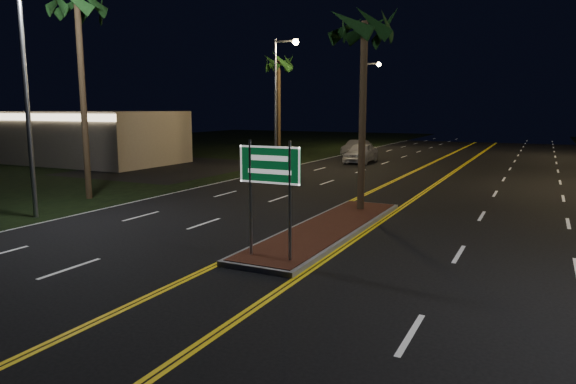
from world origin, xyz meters
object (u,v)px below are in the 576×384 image
Objects in this scene: palm_left_far at (279,63)px; car_near at (361,151)px; streetlight_left_mid at (280,88)px; palm_median at (365,27)px; streetlight_left_near at (31,68)px; car_far at (356,146)px; streetlight_left_far at (367,95)px; commercial_building at (83,137)px; median_island at (328,228)px; palm_left_near at (77,6)px; highway_sign at (270,176)px.

car_near is (6.47, 1.49, -6.83)m from palm_left_far.
streetlight_left_mid is 1.63× the size of car_near.
palm_median reaches higher than car_near.
streetlight_left_near is 26.28m from car_near.
streetlight_left_mid is at bearing -94.17° from car_far.
streetlight_left_far reaches higher than car_far.
car_far is at bearing 43.07° from commercial_building.
car_far is (17.08, 15.97, -1.22)m from commercial_building.
streetlight_left_near is (-10.61, -3.00, 5.57)m from median_island.
streetlight_left_mid reaches higher than palm_median.
palm_median is at bearing -20.05° from commercial_building.
median_island is 25.76m from palm_left_far.
commercial_building reaches higher than car_near.
median_island is 8.00m from palm_median.
commercial_building is 21.87m from car_near.
car_near reaches higher than median_island.
streetlight_left_far is at bearing 107.58° from palm_median.
car_near is (6.17, 21.49, -7.76)m from palm_left_near.
streetlight_left_mid reaches higher than car_far.
palm_median is (10.61, -13.50, 1.62)m from streetlight_left_mid.
streetlight_left_near is 32.37m from car_far.
streetlight_left_mid reaches higher than car_near.
highway_sign is at bearing -71.04° from car_far.
palm_median is at bearing 90.00° from median_island.
commercial_building is 19.25m from palm_left_near.
commercial_building is at bearing -156.24° from car_near.
streetlight_left_near is 1.92× the size of car_far.
car_far is at bearing 109.77° from car_near.
palm_left_near is 20.02m from palm_left_far.
palm_left_far is (-2.19, -16.00, 2.09)m from streetlight_left_far.
palm_left_far reaches higher than car_far.
palm_median is 27.75m from car_far.
streetlight_left_near is at bearing 173.53° from highway_sign.
palm_left_near is (-12.50, -2.50, 1.40)m from palm_median.
streetlight_left_far is 36.18m from palm_left_near.
palm_left_far is at bearing 118.67° from streetlight_left_mid.
streetlight_left_mid is at bearing -61.33° from palm_left_far.
palm_left_near is at bearing -108.04° from car_near.
highway_sign is 0.36× the size of streetlight_left_mid.
streetlight_left_near is 1.08× the size of palm_median.
streetlight_left_mid reaches higher than palm_left_far.
streetlight_left_mid and streetlight_left_far have the same top height.
streetlight_left_mid reaches higher than median_island.
median_island is 15.20m from palm_left_near.
streetlight_left_near is at bearing -90.00° from streetlight_left_mid.
commercial_building is 28.18m from palm_median.
car_near is (19.67, 9.50, -1.08)m from commercial_building.
palm_left_near reaches higher than highway_sign.
car_near is at bearing 108.43° from palm_median.
palm_left_near is at bearing -93.00° from streetlight_left_far.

